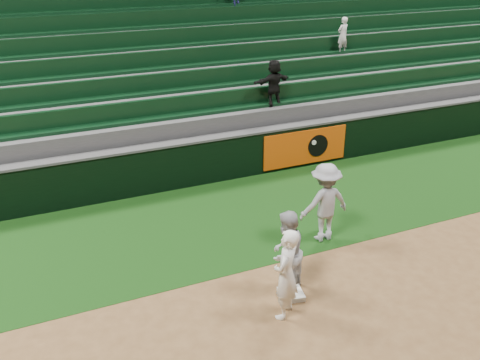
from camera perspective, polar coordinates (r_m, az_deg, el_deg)
name	(u,v)px	position (r m, az deg, el deg)	size (l,w,h in m)	color
ground	(300,288)	(10.27, 6.43, -11.33)	(70.00, 70.00, 0.00)	brown
foul_grass	(236,218)	(12.53, -0.41, -4.03)	(36.00, 4.20, 0.01)	black
first_base	(291,294)	(10.00, 5.47, -12.02)	(0.42, 0.42, 0.10)	white
first_baseman	(286,274)	(9.12, 4.92, -9.97)	(0.61, 0.40, 1.66)	white
baserunner	(286,253)	(9.74, 4.93, -7.71)	(0.78, 0.61, 1.61)	#A5A7AF
base_coach	(325,203)	(11.42, 9.04, -2.39)	(1.13, 0.65, 1.75)	#9C9EA9
field_wall	(204,160)	(14.12, -3.89, 2.13)	(36.00, 0.45, 1.25)	black
stadium_seating	(160,87)	(17.21, -8.50, 9.76)	(36.00, 5.95, 5.15)	#3C3C3F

